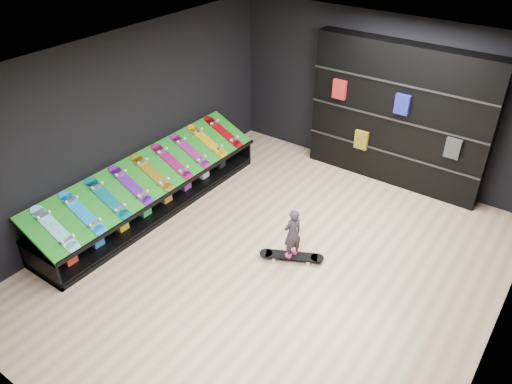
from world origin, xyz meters
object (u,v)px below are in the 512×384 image
Objects in this scene: back_shelving at (398,116)px; child at (292,242)px; display_rack at (153,196)px; floor_skateboard at (291,257)px.

child is at bearing -94.52° from back_shelving.
back_shelving is (2.94, 3.32, 1.05)m from display_rack.
display_rack is 2.71m from floor_skateboard.
back_shelving is at bearing -160.13° from child.
back_shelving is 3.35m from floor_skateboard.
display_rack is at bearing -60.78° from child.
back_shelving is 6.59× the size of child.
back_shelving is 3.33× the size of floor_skateboard.
floor_skateboard is 0.29m from child.
child is at bearing 4.83° from display_rack.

